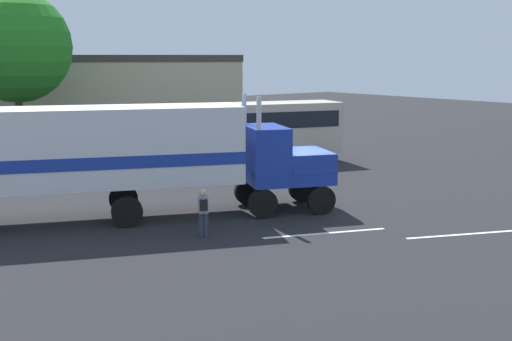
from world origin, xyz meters
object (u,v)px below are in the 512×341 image
at_px(person_bystander, 203,211).
at_px(tree_left, 15,47).
at_px(semi_truck, 126,152).
at_px(parked_bus, 244,128).

distance_m(person_bystander, tree_left, 23.27).
relative_size(semi_truck, tree_left, 1.41).
relative_size(person_bystander, tree_left, 0.16).
xyz_separation_m(semi_truck, parked_bus, (10.54, 6.93, -0.46)).
height_order(semi_truck, tree_left, tree_left).
relative_size(semi_truck, parked_bus, 1.24).
bearing_deg(person_bystander, semi_truck, 103.49).
bearing_deg(semi_truck, parked_bus, 33.33).
xyz_separation_m(parked_bus, tree_left, (-8.34, 11.92, 4.44)).
xyz_separation_m(person_bystander, tree_left, (1.32, 22.54, 5.62)).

